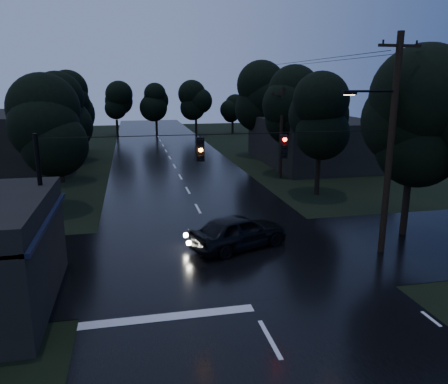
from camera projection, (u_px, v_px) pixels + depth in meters
name	position (u px, v px, depth m)	size (l,w,h in m)	color
main_road	(180.00, 177.00, 37.45)	(12.00, 120.00, 0.02)	black
cross_street	(224.00, 256.00, 20.37)	(60.00, 9.00, 0.02)	black
building_far_right	(315.00, 141.00, 43.53)	(10.00, 14.00, 4.40)	black
building_far_left	(28.00, 138.00, 43.51)	(10.00, 16.00, 5.00)	black
utility_pole_main	(389.00, 142.00, 19.63)	(3.50, 0.30, 10.00)	black
utility_pole_far	(281.00, 132.00, 36.28)	(2.00, 0.30, 7.50)	black
anchor_pole_left	(43.00, 210.00, 17.18)	(0.18, 0.18, 6.00)	black
span_signals	(242.00, 147.00, 18.25)	(15.00, 0.37, 1.12)	black
tree_corner_near	(414.00, 121.00, 21.88)	(4.48, 4.48, 9.44)	black
tree_left_a	(47.00, 127.00, 26.77)	(3.92, 3.92, 8.26)	black
tree_left_b	(56.00, 112.00, 34.15)	(4.20, 4.20, 8.85)	black
tree_left_c	(65.00, 102.00, 43.42)	(4.48, 4.48, 9.44)	black
tree_right_a	(320.00, 116.00, 30.31)	(4.20, 4.20, 8.85)	black
tree_right_b	(289.00, 105.00, 37.93)	(4.48, 4.48, 9.44)	black
tree_right_c	(262.00, 97.00, 47.45)	(4.76, 4.76, 10.03)	black
car	(239.00, 231.00, 21.19)	(2.00, 4.96, 1.69)	black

